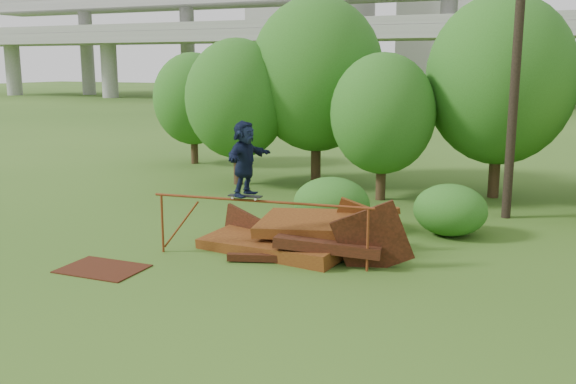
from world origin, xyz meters
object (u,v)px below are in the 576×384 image
at_px(skater, 245,158).
at_px(flat_plate, 102,269).
at_px(utility_pole, 518,34).
at_px(scrap_pile, 301,237).

height_order(skater, flat_plate, skater).
xyz_separation_m(skater, utility_pole, (5.35, 7.20, 3.07)).
distance_m(skater, utility_pole, 9.48).
xyz_separation_m(scrap_pile, flat_plate, (-3.65, -3.27, -0.35)).
bearing_deg(skater, utility_pole, -31.93).
distance_m(skater, flat_plate, 4.22).
relative_size(scrap_pile, flat_plate, 2.98).
bearing_deg(flat_plate, skater, 37.01).
relative_size(scrap_pile, skater, 3.12).
bearing_deg(utility_pole, flat_plate, -131.09).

